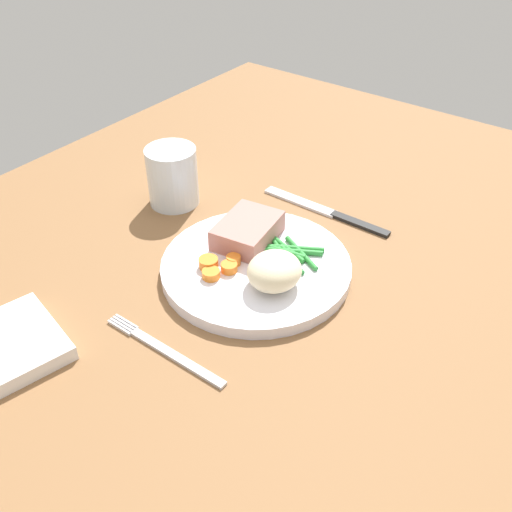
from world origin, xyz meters
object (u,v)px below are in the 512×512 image
at_px(water_glass, 173,180).
at_px(meat_portion, 248,231).
at_px(dinner_plate, 256,267).
at_px(fork, 165,350).
at_px(knife, 328,212).

bearing_deg(water_glass, meat_portion, -100.42).
distance_m(dinner_plate, meat_portion, 0.05).
distance_m(dinner_plate, fork, 0.17).
relative_size(dinner_plate, meat_portion, 2.67).
bearing_deg(fork, dinner_plate, 2.70).
height_order(dinner_plate, water_glass, water_glass).
xyz_separation_m(dinner_plate, fork, (-0.17, -0.00, -0.01)).
distance_m(meat_portion, fork, 0.21).
bearing_deg(fork, water_glass, 42.83).
bearing_deg(meat_portion, water_glass, 79.58).
bearing_deg(knife, dinner_plate, -178.81).
bearing_deg(dinner_plate, water_glass, 72.65).
distance_m(meat_portion, water_glass, 0.16).
xyz_separation_m(knife, water_glass, (-0.11, 0.20, 0.04)).
relative_size(dinner_plate, fork, 1.44).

